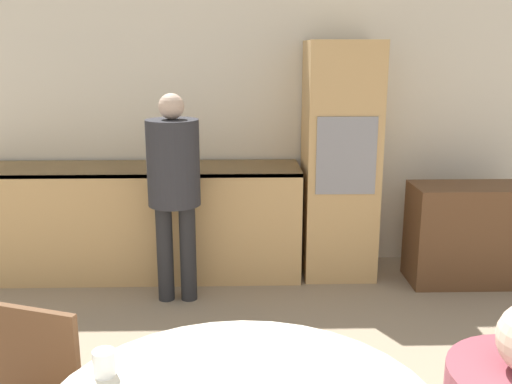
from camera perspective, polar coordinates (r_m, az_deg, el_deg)
The scene contains 6 objects.
wall_back at distance 4.93m, azimuth -0.22°, elevation 7.73°, with size 6.41×0.05×2.60m.
kitchen_counter at distance 4.84m, azimuth -11.99°, elevation -2.70°, with size 2.72×0.60×0.92m.
oven_unit at distance 4.72m, azimuth 8.34°, elevation 3.09°, with size 0.58×0.59×1.91m.
sideboard at distance 4.91m, azimuth 20.74°, elevation -3.95°, with size 0.99×0.45×0.80m.
person_standing at distance 4.15m, azimuth -8.21°, elevation 1.48°, with size 0.38×0.38×1.55m.
cup at distance 2.06m, azimuth -14.92°, elevation -16.14°, with size 0.08×0.08×0.09m.
Camera 1 is at (-0.10, -0.00, 1.83)m, focal length 40.00 mm.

